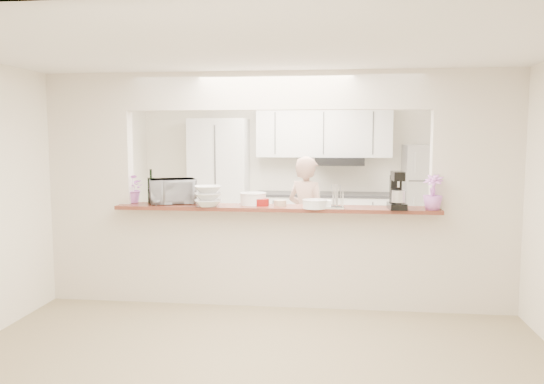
% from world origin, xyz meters
% --- Properties ---
extents(floor, '(6.00, 6.00, 0.00)m').
position_xyz_m(floor, '(0.00, 0.00, 0.00)').
color(floor, tan).
rests_on(floor, ground).
extents(tile_overlay, '(5.00, 2.90, 0.01)m').
position_xyz_m(tile_overlay, '(0.00, 1.55, 0.01)').
color(tile_overlay, beige).
rests_on(tile_overlay, floor).
extents(partition, '(5.00, 0.15, 2.50)m').
position_xyz_m(partition, '(0.00, 0.00, 1.48)').
color(partition, beige).
rests_on(partition, floor).
extents(bar_counter, '(3.40, 0.38, 1.09)m').
position_xyz_m(bar_counter, '(0.00, -0.00, 0.58)').
color(bar_counter, beige).
rests_on(bar_counter, floor).
extents(kitchen_cabinets, '(3.15, 0.62, 2.25)m').
position_xyz_m(kitchen_cabinets, '(-0.19, 2.72, 0.97)').
color(kitchen_cabinets, silver).
rests_on(kitchen_cabinets, floor).
extents(refrigerator, '(0.75, 0.70, 1.70)m').
position_xyz_m(refrigerator, '(2.05, 2.65, 0.85)').
color(refrigerator, '#A6A6AB').
rests_on(refrigerator, floor).
extents(flower_left, '(0.35, 0.33, 0.32)m').
position_xyz_m(flower_left, '(-1.60, 0.05, 1.25)').
color(flower_left, '#DE75D0').
rests_on(flower_left, bar_counter).
extents(wine_bottle_a, '(0.08, 0.08, 0.38)m').
position_xyz_m(wine_bottle_a, '(-1.40, 0.07, 1.24)').
color(wine_bottle_a, black).
rests_on(wine_bottle_a, bar_counter).
extents(wine_bottle_b, '(0.07, 0.07, 0.33)m').
position_xyz_m(wine_bottle_b, '(-1.40, 0.07, 1.22)').
color(wine_bottle_b, black).
rests_on(wine_bottle_b, bar_counter).
extents(toaster_oven, '(0.58, 0.50, 0.27)m').
position_xyz_m(toaster_oven, '(-1.15, 0.05, 1.23)').
color(toaster_oven, '#A8A9AD').
rests_on(toaster_oven, bar_counter).
extents(serving_bowls, '(0.36, 0.36, 0.21)m').
position_xyz_m(serving_bowls, '(-0.70, -0.16, 1.20)').
color(serving_bowls, silver).
rests_on(serving_bowls, bar_counter).
extents(plate_stack_a, '(0.29, 0.29, 0.13)m').
position_xyz_m(plate_stack_a, '(-0.25, 0.03, 1.16)').
color(plate_stack_a, white).
rests_on(plate_stack_a, bar_counter).
extents(plate_stack_b, '(0.25, 0.25, 0.09)m').
position_xyz_m(plate_stack_b, '(0.42, -0.17, 1.14)').
color(plate_stack_b, white).
rests_on(plate_stack_b, bar_counter).
extents(red_bowl, '(0.16, 0.16, 0.07)m').
position_xyz_m(red_bowl, '(-0.15, -0.03, 1.13)').
color(red_bowl, maroon).
rests_on(red_bowl, bar_counter).
extents(tan_bowl, '(0.13, 0.13, 0.06)m').
position_xyz_m(tan_bowl, '(0.05, -0.03, 1.12)').
color(tan_bowl, tan).
rests_on(tan_bowl, bar_counter).
extents(utensil_caddy, '(0.26, 0.16, 0.25)m').
position_xyz_m(utensil_caddy, '(0.59, -0.15, 1.19)').
color(utensil_caddy, silver).
rests_on(utensil_caddy, bar_counter).
extents(stand_mixer, '(0.18, 0.28, 0.38)m').
position_xyz_m(stand_mixer, '(1.25, -0.14, 1.26)').
color(stand_mixer, black).
rests_on(stand_mixer, bar_counter).
extents(flower_right, '(0.26, 0.26, 0.35)m').
position_xyz_m(flower_right, '(1.60, -0.15, 1.27)').
color(flower_right, '#A966BE').
rests_on(flower_right, bar_counter).
extents(person, '(0.68, 0.63, 1.57)m').
position_xyz_m(person, '(0.28, 1.10, 0.78)').
color(person, tan).
rests_on(person, floor).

